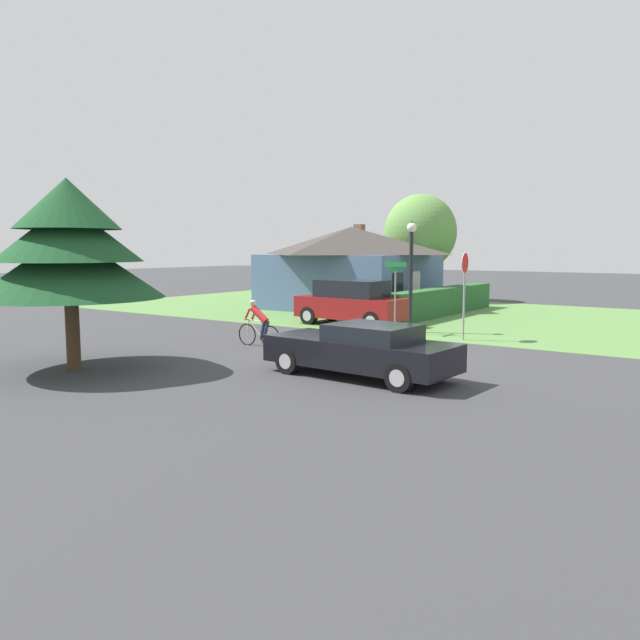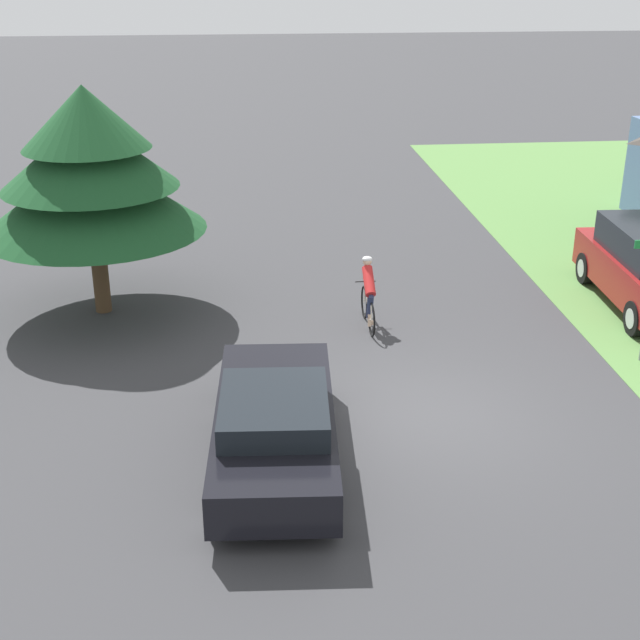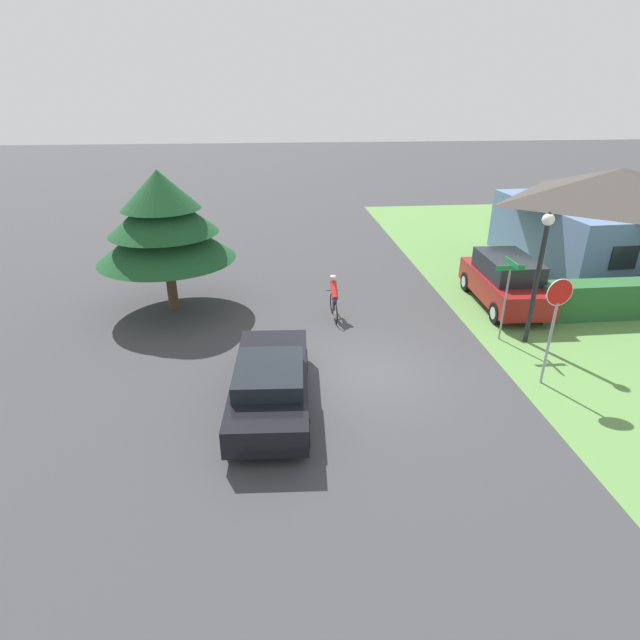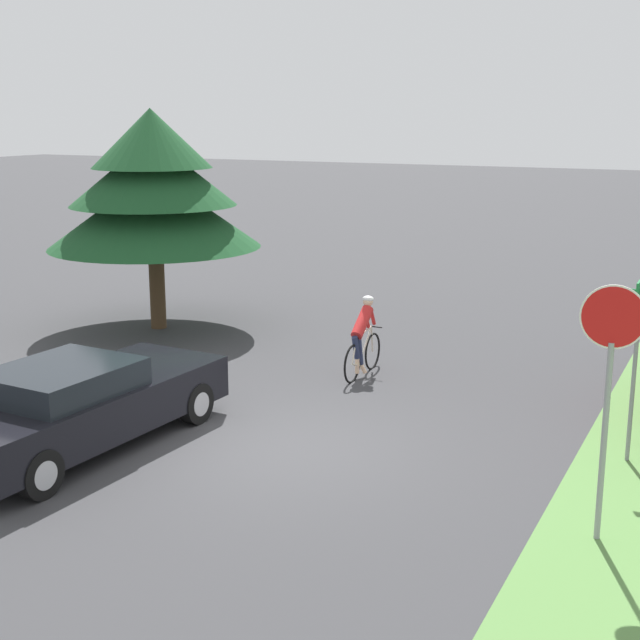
{
  "view_description": "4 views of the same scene",
  "coord_description": "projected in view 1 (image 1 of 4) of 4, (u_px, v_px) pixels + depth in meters",
  "views": [
    {
      "loc": [
        -15.54,
        -9.08,
        3.15
      ],
      "look_at": [
        -0.97,
        1.17,
        1.09
      ],
      "focal_mm": 35.0,
      "sensor_mm": 36.0,
      "label": 1
    },
    {
      "loc": [
        -3.12,
        -13.31,
        7.56
      ],
      "look_at": [
        -1.68,
        1.39,
        1.28
      ],
      "focal_mm": 50.0,
      "sensor_mm": 36.0,
      "label": 2
    },
    {
      "loc": [
        -2.48,
        -11.89,
        7.24
      ],
      "look_at": [
        -1.19,
        0.99,
        1.29
      ],
      "focal_mm": 28.0,
      "sensor_mm": 36.0,
      "label": 3
    },
    {
      "loc": [
        5.98,
        -10.82,
        4.83
      ],
      "look_at": [
        -0.93,
        3.23,
        1.17
      ],
      "focal_mm": 50.0,
      "sensor_mm": 36.0,
      "label": 4
    }
  ],
  "objects": [
    {
      "name": "conifer_tall_near",
      "position": [
        69.0,
        247.0,
        15.92
      ],
      "size": [
        4.75,
        4.75,
        4.92
      ],
      "color": "#4C3823",
      "rests_on": "ground"
    },
    {
      "name": "deciduous_tree_right",
      "position": [
        420.0,
        232.0,
        37.31
      ],
      "size": [
        4.31,
        4.31,
        6.37
      ],
      "color": "#4C3823",
      "rests_on": "ground"
    },
    {
      "name": "sedan_left_lane",
      "position": [
        362.0,
        350.0,
        15.22
      ],
      "size": [
        2.11,
        4.89,
        1.33
      ],
      "rotation": [
        0.0,
        0.0,
        1.51
      ],
      "color": "black",
      "rests_on": "ground"
    },
    {
      "name": "ground_plane",
      "position": [
        372.0,
        357.0,
        18.18
      ],
      "size": [
        140.0,
        140.0,
        0.0
      ],
      "primitive_type": "plane",
      "color": "#38383A"
    },
    {
      "name": "parked_suv_right",
      "position": [
        351.0,
        303.0,
        25.46
      ],
      "size": [
        2.08,
        4.63,
        1.86
      ],
      "rotation": [
        0.0,
        0.0,
        1.53
      ],
      "color": "maroon",
      "rests_on": "ground"
    },
    {
      "name": "stop_sign",
      "position": [
        465.0,
        278.0,
        21.23
      ],
      "size": [
        0.72,
        0.08,
        3.01
      ],
      "rotation": [
        0.0,
        0.0,
        3.22
      ],
      "color": "gray",
      "rests_on": "ground"
    },
    {
      "name": "street_lamp",
      "position": [
        411.0,
        261.0,
        23.15
      ],
      "size": [
        0.35,
        0.35,
        4.15
      ],
      "color": "black",
      "rests_on": "ground"
    },
    {
      "name": "cyclist",
      "position": [
        259.0,
        324.0,
        20.03
      ],
      "size": [
        0.44,
        1.7,
        1.5
      ],
      "rotation": [
        0.0,
        0.0,
        1.58
      ],
      "color": "black",
      "rests_on": "ground"
    },
    {
      "name": "street_name_sign",
      "position": [
        395.0,
        284.0,
        22.76
      ],
      "size": [
        0.9,
        0.9,
        2.64
      ],
      "color": "gray",
      "rests_on": "ground"
    },
    {
      "name": "hedge_row",
      "position": [
        442.0,
        302.0,
        29.42
      ],
      "size": [
        10.3,
        0.9,
        1.29
      ],
      "primitive_type": "cube",
      "color": "#285B2D",
      "rests_on": "ground"
    },
    {
      "name": "grass_verge_right",
      "position": [
        426.0,
        313.0,
        30.2
      ],
      "size": [
        16.0,
        36.0,
        0.01
      ],
      "primitive_type": "cube",
      "color": "#568442",
      "rests_on": "ground"
    },
    {
      "name": "cottage_house",
      "position": [
        351.0,
        266.0,
        33.15
      ],
      "size": [
        8.58,
        8.45,
        4.49
      ],
      "rotation": [
        0.0,
        0.0,
        0.05
      ],
      "color": "slate",
      "rests_on": "ground"
    }
  ]
}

